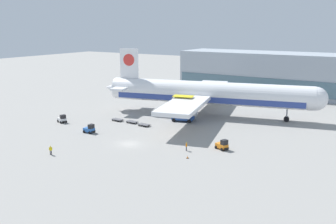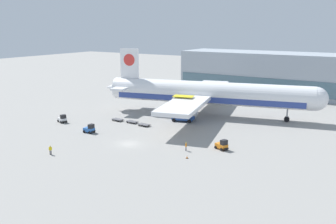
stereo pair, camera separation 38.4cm
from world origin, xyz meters
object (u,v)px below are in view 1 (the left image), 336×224
Objects in this scene: scissor_lift_loader at (183,112)px; ground_crew_near at (51,150)px; airplane_main at (205,94)px; baggage_dolly_lead at (117,119)px; baggage_tug_far at (222,145)px; baggage_dolly_second at (132,122)px; baggage_tug_foreground at (62,119)px; ground_crew_far at (186,146)px; baggage_tug_mid at (90,129)px; baggage_dolly_third at (144,125)px; traffic_cone_near at (188,157)px.

ground_crew_near is (-8.26, -34.25, -1.33)m from scissor_lift_loader.
baggage_dolly_lead is (-15.71, -16.41, -5.45)m from airplane_main.
baggage_dolly_second is (-26.59, 6.73, -0.49)m from baggage_tug_far.
scissor_lift_loader is 2.28× the size of baggage_tug_foreground.
ground_crew_far is at bearing -23.17° from baggage_dolly_second.
scissor_lift_loader is at bearing 37.29° from ground_crew_near.
baggage_tug_mid is 1.46× the size of ground_crew_near.
baggage_dolly_second is at bearing -136.85° from ground_crew_far.
ground_crew_near is (-2.86, -25.22, 0.62)m from baggage_dolly_third.
airplane_main reaches higher than scissor_lift_loader.
baggage_tug_foreground is 0.74× the size of baggage_dolly_second.
baggage_tug_mid is at bearing -117.97° from baggage_dolly_third.
baggage_tug_far is 0.74× the size of baggage_dolly_second.
ground_crew_far is 4.20m from traffic_cone_near.
baggage_dolly_second is at bearing -171.17° from baggage_tug_far.
airplane_main reaches higher than ground_crew_near.
traffic_cone_near is at bearing 9.81° from baggage_tug_foreground.
airplane_main reaches higher than baggage_tug_mid.
baggage_tug_far is at bearing 7.29° from baggage_tug_mid.
scissor_lift_loader is 2.51× the size of baggage_tug_mid.
ground_crew_far is (25.45, -10.80, 0.60)m from baggage_dolly_lead.
baggage_dolly_lead is at bearing 152.64° from traffic_cone_near.
scissor_lift_loader is at bearing 53.45° from baggage_tug_foreground.
scissor_lift_loader is 12.76m from baggage_dolly_second.
ground_crew_near reaches higher than traffic_cone_near.
scissor_lift_loader is 11.39× the size of traffic_cone_near.
scissor_lift_loader reaches higher than baggage_tug_foreground.
traffic_cone_near reaches higher than baggage_dolly_lead.
scissor_lift_loader reaches higher than ground_crew_far.
baggage_dolly_lead is at bearing 95.59° from baggage_tug_mid.
traffic_cone_near is at bearing -89.72° from baggage_tug_far.
airplane_main is 33.42m from traffic_cone_near.
baggage_tug_far is 31.59m from baggage_dolly_lead.
baggage_dolly_third is 19.87m from ground_crew_far.
traffic_cone_near is at bearing -23.05° from baggage_dolly_lead.
baggage_dolly_second is 1.00× the size of baggage_dolly_third.
airplane_main is 15.23× the size of baggage_dolly_second.
baggage_tug_mid is at bearing -135.46° from scissor_lift_loader.
airplane_main is 15.23× the size of baggage_dolly_lead.
airplane_main is 9.07× the size of scissor_lift_loader.
baggage_dolly_second is 27.47m from traffic_cone_near.
baggage_dolly_third is 25.39m from ground_crew_near.
scissor_lift_loader is 22.54m from ground_crew_far.
ground_crew_far is at bearing 121.95° from traffic_cone_near.
baggage_dolly_lead is at bearing 57.26° from baggage_tug_foreground.
baggage_dolly_lead is 1.00× the size of baggage_dolly_second.
traffic_cone_near is (38.05, -6.06, -0.61)m from baggage_tug_foreground.
baggage_dolly_lead is (-13.83, -8.47, -1.95)m from scissor_lift_loader.
baggage_dolly_third is at bearing -127.01° from airplane_main.
baggage_dolly_second is at bearing 173.84° from baggage_dolly_third.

